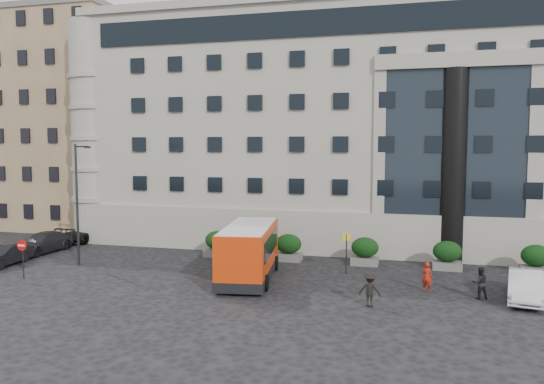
# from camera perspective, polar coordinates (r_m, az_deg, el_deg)

# --- Properties ---
(ground) EXTENTS (120.00, 120.00, 0.00)m
(ground) POSITION_cam_1_polar(r_m,az_deg,el_deg) (29.86, -3.93, -10.34)
(ground) COLOR black
(ground) RESTS_ON ground
(civic_building) EXTENTS (44.00, 24.00, 18.00)m
(civic_building) POSITION_cam_1_polar(r_m,az_deg,el_deg) (49.39, 11.03, 6.19)
(civic_building) COLOR gray
(civic_building) RESTS_ON ground
(entrance_column) EXTENTS (1.80, 1.80, 13.00)m
(entrance_column) POSITION_cam_1_polar(r_m,az_deg,el_deg) (37.69, 18.93, 2.61)
(entrance_column) COLOR black
(entrance_column) RESTS_ON ground
(apartment_near) EXTENTS (14.00, 14.00, 20.00)m
(apartment_near) POSITION_cam_1_polar(r_m,az_deg,el_deg) (57.83, -20.52, 6.77)
(apartment_near) COLOR #846A4C
(apartment_near) RESTS_ON ground
(apartment_far) EXTENTS (13.00, 13.00, 22.00)m
(apartment_far) POSITION_cam_1_polar(r_m,az_deg,el_deg) (74.72, -14.41, 7.23)
(apartment_far) COLOR brown
(apartment_far) RESTS_ON ground
(hedge_a) EXTENTS (1.80, 1.26, 1.84)m
(hedge_a) POSITION_cam_1_polar(r_m,az_deg,el_deg) (38.13, -5.89, -5.55)
(hedge_a) COLOR #605F5D
(hedge_a) RESTS_ON ground
(hedge_b) EXTENTS (1.80, 1.26, 1.84)m
(hedge_b) POSITION_cam_1_polar(r_m,az_deg,el_deg) (36.65, 1.78, -5.96)
(hedge_b) COLOR #605F5D
(hedge_b) RESTS_ON ground
(hedge_c) EXTENTS (1.80, 1.26, 1.84)m
(hedge_c) POSITION_cam_1_polar(r_m,az_deg,el_deg) (35.86, 9.96, -6.27)
(hedge_c) COLOR #605F5D
(hedge_c) RESTS_ON ground
(hedge_d) EXTENTS (1.80, 1.26, 1.84)m
(hedge_d) POSITION_cam_1_polar(r_m,az_deg,el_deg) (35.83, 18.32, -6.46)
(hedge_d) COLOR #605F5D
(hedge_d) RESTS_ON ground
(hedge_e) EXTENTS (1.80, 1.26, 1.84)m
(hedge_e) POSITION_cam_1_polar(r_m,az_deg,el_deg) (36.54, 26.54, -6.52)
(hedge_e) COLOR #605F5D
(hedge_e) RESTS_ON ground
(street_lamp) EXTENTS (1.16, 0.18, 8.00)m
(street_lamp) POSITION_cam_1_polar(r_m,az_deg,el_deg) (37.12, -20.16, -0.76)
(street_lamp) COLOR #262628
(street_lamp) RESTS_ON ground
(bus_stop_sign) EXTENTS (0.50, 0.08, 2.52)m
(bus_stop_sign) POSITION_cam_1_polar(r_m,az_deg,el_deg) (33.06, 8.00, -5.79)
(bus_stop_sign) COLOR #262628
(bus_stop_sign) RESTS_ON ground
(no_entry_sign) EXTENTS (0.64, 0.16, 2.32)m
(no_entry_sign) POSITION_cam_1_polar(r_m,az_deg,el_deg) (34.96, -25.27, -5.77)
(no_entry_sign) COLOR #262628
(no_entry_sign) RESTS_ON ground
(minibus) EXTENTS (3.72, 8.00, 3.21)m
(minibus) POSITION_cam_1_polar(r_m,az_deg,el_deg) (31.49, -2.50, -6.22)
(minibus) COLOR red
(minibus) RESTS_ON ground
(red_truck) EXTENTS (3.29, 5.61, 2.84)m
(red_truck) POSITION_cam_1_polar(r_m,az_deg,el_deg) (53.20, -15.32, -2.13)
(red_truck) COLOR maroon
(red_truck) RESTS_ON ground
(parked_car_b) EXTENTS (1.77, 4.32, 1.39)m
(parked_car_b) POSITION_cam_1_polar(r_m,az_deg,el_deg) (39.36, -26.84, -6.08)
(parked_car_b) COLOR black
(parked_car_b) RESTS_ON ground
(parked_car_c) EXTENTS (2.40, 5.23, 1.48)m
(parked_car_c) POSITION_cam_1_polar(r_m,az_deg,el_deg) (42.83, -23.45, -5.03)
(parked_car_c) COLOR black
(parked_car_c) RESTS_ON ground
(parked_car_d) EXTENTS (2.72, 4.93, 1.31)m
(parked_car_d) POSITION_cam_1_polar(r_m,az_deg,el_deg) (46.60, -19.32, -4.22)
(parked_car_d) COLOR black
(parked_car_d) RESTS_ON ground
(white_taxi) EXTENTS (2.39, 4.85, 1.53)m
(white_taxi) POSITION_cam_1_polar(r_m,az_deg,el_deg) (30.32, 25.61, -9.10)
(white_taxi) COLOR silver
(white_taxi) RESTS_ON ground
(pedestrian_a) EXTENTS (0.67, 0.53, 1.61)m
(pedestrian_a) POSITION_cam_1_polar(r_m,az_deg,el_deg) (30.26, 16.33, -8.74)
(pedestrian_a) COLOR #A51E10
(pedestrian_a) RESTS_ON ground
(pedestrian_b) EXTENTS (0.96, 0.83, 1.67)m
(pedestrian_b) POSITION_cam_1_polar(r_m,az_deg,el_deg) (29.74, 21.46, -9.08)
(pedestrian_b) COLOR black
(pedestrian_b) RESTS_ON ground
(pedestrian_c) EXTENTS (1.17, 0.78, 1.69)m
(pedestrian_c) POSITION_cam_1_polar(r_m,az_deg,el_deg) (26.87, 10.50, -10.29)
(pedestrian_c) COLOR black
(pedestrian_c) RESTS_ON ground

